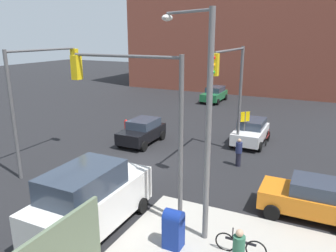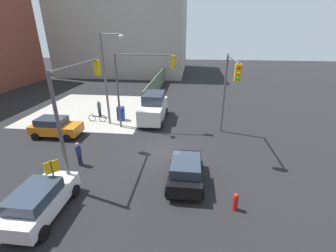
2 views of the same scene
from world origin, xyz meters
name	(u,v)px [view 1 (image 1 of 2)]	position (x,y,z in m)	size (l,w,h in m)	color
ground_plane	(140,163)	(0.00, 0.00, 0.00)	(120.00, 120.00, 0.00)	black
building_brick_west	(245,24)	(-32.00, -1.99, 8.51)	(16.00, 28.00, 17.02)	brown
traffic_signal_nw_corner	(232,82)	(-2.34, 4.50, 4.64)	(5.65, 0.36, 6.50)	#59595B
traffic_signal_se_corner	(40,84)	(2.58, -4.50, 4.61)	(5.07, 0.36, 6.50)	#59595B
traffic_signal_ne_corner	(136,103)	(4.50, 2.56, 4.61)	(0.36, 5.12, 6.50)	#59595B
street_lamp_corner	(202,111)	(5.02, 5.48, 4.70)	(1.55, 2.38, 8.00)	slate
warning_sign_two_way	(245,123)	(-5.40, 4.69, 1.64)	(0.48, 0.48, 2.40)	#4C4C4C
mailbox_blue	(173,228)	(6.20, 5.00, 0.76)	(0.56, 0.64, 1.43)	navy
fire_hydrant	(126,125)	(-5.00, -4.20, 0.49)	(0.26, 0.26, 0.94)	red
sedan_white	(251,131)	(-6.36, 4.93, 0.84)	(3.99, 2.02, 1.62)	white
hatchback_green	(214,94)	(-18.94, -1.76, 0.84)	(4.33, 2.02, 1.62)	#1E6638
sedan_black	(142,131)	(-3.16, -1.70, 0.84)	(3.81, 2.02, 1.62)	black
hatchback_orange	(313,198)	(1.97, 9.21, 0.84)	(2.02, 3.92, 1.62)	orange
van_white_delivery	(90,200)	(6.62, 1.80, 1.28)	(5.40, 2.32, 2.62)	white
pedestrian_crossing	(239,152)	(-2.00, 5.20, 0.84)	(0.36, 0.36, 1.62)	navy
bicycle_leaning_on_fence	(240,246)	(5.60, 7.20, 0.35)	(0.05, 1.75, 0.97)	black
bicycle_at_crosswalk	(268,138)	(-6.80, 6.00, 0.35)	(1.75, 0.05, 0.97)	black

